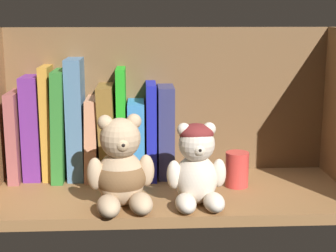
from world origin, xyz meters
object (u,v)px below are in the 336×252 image
(book_2, at_px, (49,122))
(teddy_bear_smaller, at_px, (197,167))
(book_1, at_px, (34,127))
(book_8, at_px, (136,138))
(book_3, at_px, (61,124))
(book_4, at_px, (77,118))
(book_5, at_px, (93,137))
(pillar_candle, at_px, (237,169))
(book_7, at_px, (122,122))
(book_0, at_px, (18,134))
(book_6, at_px, (108,130))
(book_9, at_px, (151,129))
(teddy_bear_larger, at_px, (121,171))
(book_10, at_px, (166,130))

(book_2, relative_size, teddy_bear_smaller, 1.56)
(book_2, xyz_separation_m, teddy_bear_smaller, (0.29, -0.18, -0.05))
(book_1, height_order, teddy_bear_smaller, book_1)
(book_8, bearing_deg, book_3, 180.00)
(book_4, xyz_separation_m, book_5, (0.03, 0.00, -0.04))
(pillar_candle, bearing_deg, book_7, 159.01)
(book_5, height_order, book_7, book_7)
(book_4, xyz_separation_m, teddy_bear_smaller, (0.23, -0.18, -0.05))
(book_0, xyz_separation_m, pillar_candle, (0.44, -0.09, -0.06))
(book_6, bearing_deg, book_8, 0.00)
(book_2, height_order, book_7, book_2)
(book_1, height_order, book_9, book_1)
(book_3, height_order, book_5, book_3)
(book_1, relative_size, pillar_candle, 3.05)
(book_0, height_order, teddy_bear_larger, book_0)
(book_2, bearing_deg, book_8, -0.00)
(book_0, bearing_deg, teddy_bear_larger, -40.37)
(book_3, bearing_deg, book_2, -180.00)
(book_7, distance_m, book_8, 0.04)
(book_2, xyz_separation_m, book_4, (0.06, 0.00, 0.01))
(book_1, xyz_separation_m, book_7, (0.18, 0.00, 0.01))
(book_5, bearing_deg, book_8, -0.00)
(book_8, bearing_deg, book_9, 0.00)
(book_7, relative_size, teddy_bear_smaller, 1.53)
(book_2, height_order, book_10, book_2)
(book_6, relative_size, book_10, 1.02)
(book_8, xyz_separation_m, teddy_bear_smaller, (0.11, -0.18, -0.01))
(book_4, bearing_deg, book_5, 0.00)
(book_4, distance_m, book_8, 0.13)
(book_3, bearing_deg, book_7, -0.00)
(book_7, relative_size, book_8, 1.43)
(book_3, relative_size, book_8, 1.41)
(teddy_bear_larger, bearing_deg, pillar_candle, 23.66)
(book_1, distance_m, pillar_candle, 0.42)
(book_4, height_order, book_6, book_4)
(teddy_bear_smaller, bearing_deg, book_0, 152.43)
(book_4, bearing_deg, teddy_bear_smaller, -38.53)
(book_0, relative_size, book_9, 0.92)
(book_6, height_order, book_10, book_6)
(book_3, distance_m, pillar_candle, 0.37)
(book_10, bearing_deg, book_7, 180.00)
(book_4, bearing_deg, book_0, 180.00)
(book_6, bearing_deg, pillar_candle, -18.81)
(book_0, xyz_separation_m, book_2, (0.06, -0.00, 0.02))
(book_4, distance_m, pillar_candle, 0.34)
(teddy_bear_larger, bearing_deg, book_10, 64.80)
(book_0, xyz_separation_m, book_6, (0.18, -0.00, 0.01))
(book_7, bearing_deg, book_1, -180.00)
(book_2, bearing_deg, book_5, 0.00)
(book_8, bearing_deg, book_4, 180.00)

